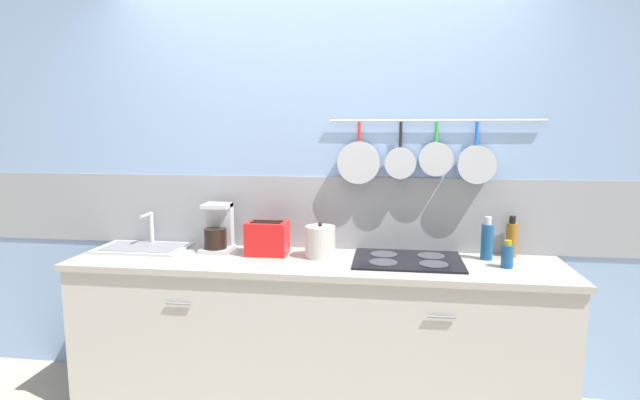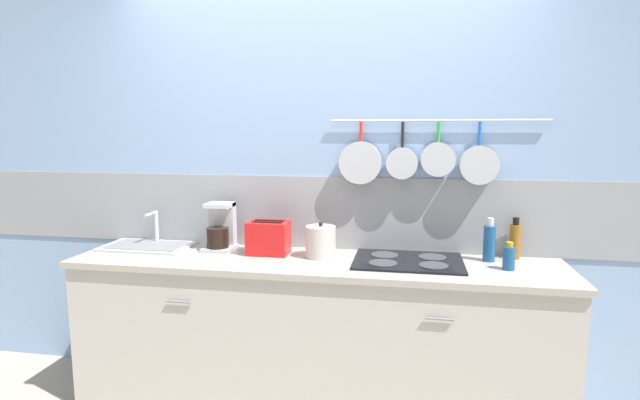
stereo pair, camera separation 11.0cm
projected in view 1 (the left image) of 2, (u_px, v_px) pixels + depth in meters
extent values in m
cube|color=#84A3CC|center=(322.00, 181.00, 3.08)|extent=(7.20, 0.06, 2.60)
cube|color=gray|center=(322.00, 212.00, 3.11)|extent=(7.20, 0.07, 0.45)
cylinder|color=#B7BABF|center=(436.00, 121.00, 2.89)|extent=(1.23, 0.02, 0.02)
cylinder|color=red|center=(359.00, 132.00, 2.96)|extent=(0.02, 0.02, 0.11)
cylinder|color=#B7BABF|center=(359.00, 163.00, 2.96)|extent=(0.25, 0.05, 0.25)
cylinder|color=black|center=(401.00, 135.00, 2.92)|extent=(0.02, 0.02, 0.15)
cylinder|color=#B7BABF|center=(400.00, 163.00, 2.92)|extent=(0.18, 0.07, 0.18)
cylinder|color=green|center=(436.00, 132.00, 2.89)|extent=(0.02, 0.02, 0.11)
cylinder|color=#B7BABF|center=(436.00, 159.00, 2.89)|extent=(0.20, 0.06, 0.20)
cylinder|color=#1959B2|center=(477.00, 134.00, 2.86)|extent=(0.02, 0.02, 0.13)
cylinder|color=#B7BABF|center=(476.00, 165.00, 2.86)|extent=(0.22, 0.07, 0.22)
cube|color=#B7B2A8|center=(314.00, 337.00, 2.88)|extent=(2.75, 0.55, 0.85)
cylinder|color=slate|center=(179.00, 304.00, 2.66)|extent=(0.14, 0.01, 0.01)
cylinder|color=slate|center=(442.00, 317.00, 2.47)|extent=(0.14, 0.01, 0.01)
cube|color=#A59E93|center=(314.00, 263.00, 2.82)|extent=(2.79, 0.59, 0.03)
cube|color=#B7BABF|center=(143.00, 248.00, 3.07)|extent=(0.54, 0.33, 0.01)
cube|color=slate|center=(143.00, 247.00, 3.07)|extent=(0.46, 0.26, 0.00)
cylinder|color=#B7BABF|center=(152.00, 228.00, 3.18)|extent=(0.03, 0.03, 0.21)
cylinder|color=#B7BABF|center=(146.00, 215.00, 3.10)|extent=(0.02, 0.13, 0.02)
cube|color=#B7BABF|center=(217.00, 249.00, 3.03)|extent=(0.18, 0.19, 0.02)
cube|color=#B7BABF|center=(220.00, 226.00, 3.07)|extent=(0.16, 0.07, 0.29)
cylinder|color=black|center=(215.00, 238.00, 2.99)|extent=(0.13, 0.13, 0.12)
cube|color=#B7BABF|center=(217.00, 206.00, 3.01)|extent=(0.16, 0.14, 0.02)
cube|color=red|center=(267.00, 238.00, 2.94)|extent=(0.24, 0.17, 0.19)
cube|color=black|center=(266.00, 223.00, 2.90)|extent=(0.18, 0.03, 0.00)
cube|color=black|center=(268.00, 221.00, 2.95)|extent=(0.18, 0.03, 0.00)
cube|color=black|center=(246.00, 231.00, 2.95)|extent=(0.02, 0.02, 0.02)
cylinder|color=beige|center=(320.00, 242.00, 2.87)|extent=(0.17, 0.17, 0.18)
sphere|color=black|center=(320.00, 224.00, 2.86)|extent=(0.02, 0.02, 0.02)
cube|color=black|center=(408.00, 260.00, 2.80)|extent=(0.60, 0.44, 0.01)
cylinder|color=#38383D|center=(383.00, 262.00, 2.73)|extent=(0.16, 0.16, 0.00)
cylinder|color=#38383D|center=(434.00, 264.00, 2.69)|extent=(0.16, 0.16, 0.00)
cylinder|color=#38383D|center=(384.00, 254.00, 2.90)|extent=(0.16, 0.16, 0.00)
cylinder|color=#38383D|center=(431.00, 256.00, 2.87)|extent=(0.16, 0.16, 0.00)
cylinder|color=navy|center=(487.00, 242.00, 2.83)|extent=(0.07, 0.07, 0.20)
cylinder|color=beige|center=(488.00, 221.00, 2.81)|extent=(0.04, 0.04, 0.04)
cylinder|color=navy|center=(507.00, 256.00, 2.66)|extent=(0.06, 0.06, 0.12)
cylinder|color=#B28C19|center=(508.00, 243.00, 2.65)|extent=(0.03, 0.03, 0.03)
cylinder|color=#8C5919|center=(511.00, 240.00, 2.89)|extent=(0.06, 0.06, 0.20)
cylinder|color=black|center=(513.00, 220.00, 2.87)|extent=(0.03, 0.03, 0.04)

